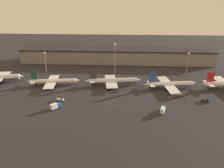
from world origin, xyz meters
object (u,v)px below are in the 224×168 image
object	(u,v)px
service_vehicle_0	(60,99)
airplane_3	(170,84)
airplane_2	(113,81)
airplane_1	(53,81)
service_vehicle_2	(163,110)
service_vehicle_1	(55,106)
service_vehicle_3	(205,100)
airplane_0	(0,77)

from	to	relation	value
service_vehicle_0	airplane_3	bearing A→B (deg)	27.47
airplane_2	service_vehicle_0	xyz separation A→B (m)	(-33.29, -31.76, -2.27)
airplane_1	service_vehicle_2	size ratio (longest dim) A/B	5.37
airplane_1	service_vehicle_1	bearing A→B (deg)	-78.69
airplane_1	service_vehicle_3	world-z (taller)	airplane_1
airplane_0	service_vehicle_0	world-z (taller)	airplane_0
service_vehicle_1	service_vehicle_2	xyz separation A→B (m)	(65.92, -0.78, -0.03)
service_vehicle_2	service_vehicle_1	bearing A→B (deg)	109.57
airplane_0	service_vehicle_2	bearing A→B (deg)	-28.05
service_vehicle_1	service_vehicle_2	world-z (taller)	service_vehicle_1
airplane_1	airplane_2	world-z (taller)	airplane_2
airplane_3	service_vehicle_2	distance (m)	41.56
service_vehicle_1	service_vehicle_3	bearing A→B (deg)	-42.28
airplane_3	service_vehicle_1	bearing A→B (deg)	-160.89
airplane_3	service_vehicle_3	size ratio (longest dim) A/B	7.63
service_vehicle_1	service_vehicle_3	size ratio (longest dim) A/B	1.30
airplane_0	airplane_1	bearing A→B (deg)	-14.31
airplane_3	service_vehicle_2	xyz separation A→B (m)	(-11.16, -40.02, -1.08)
service_vehicle_1	service_vehicle_2	bearing A→B (deg)	-52.47
airplane_0	service_vehicle_1	world-z (taller)	airplane_0
airplane_0	service_vehicle_2	world-z (taller)	airplane_0
service_vehicle_3	service_vehicle_1	bearing A→B (deg)	-154.14
airplane_3	service_vehicle_2	world-z (taller)	airplane_3
airplane_1	service_vehicle_3	bearing A→B (deg)	-20.17
service_vehicle_2	airplane_0	bearing A→B (deg)	90.07
service_vehicle_3	service_vehicle_2	bearing A→B (deg)	-134.75
airplane_1	service_vehicle_3	size ratio (longest dim) A/B	7.82
airplane_0	airplane_2	size ratio (longest dim) A/B	0.85
airplane_0	service_vehicle_3	world-z (taller)	airplane_0
airplane_1	service_vehicle_3	distance (m)	113.32
airplane_1	service_vehicle_2	xyz separation A→B (m)	(79.95, -41.11, -0.98)
airplane_1	service_vehicle_1	size ratio (longest dim) A/B	5.99
service_vehicle_2	service_vehicle_3	bearing A→B (deg)	-40.86
airplane_3	service_vehicle_1	distance (m)	86.50
service_vehicle_0	airplane_1	bearing A→B (deg)	123.02
airplane_2	service_vehicle_0	bearing A→B (deg)	-144.22
service_vehicle_0	service_vehicle_3	world-z (taller)	service_vehicle_3
airplane_2	airplane_1	bearing A→B (deg)	175.39
service_vehicle_1	service_vehicle_3	world-z (taller)	service_vehicle_1
airplane_3	service_vehicle_0	size ratio (longest dim) A/B	8.16
airplane_2	service_vehicle_3	world-z (taller)	airplane_2
airplane_0	service_vehicle_1	size ratio (longest dim) A/B	5.43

